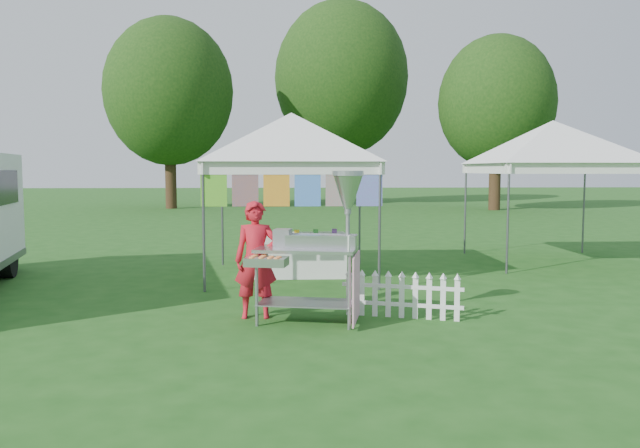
{
  "coord_description": "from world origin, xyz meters",
  "views": [
    {
      "loc": [
        -0.06,
        -7.94,
        1.97
      ],
      "look_at": [
        0.44,
        1.99,
        1.1
      ],
      "focal_mm": 35.0,
      "sensor_mm": 36.0,
      "label": 1
    }
  ],
  "objects": [
    {
      "name": "picket_fence",
      "position": [
        1.44,
        0.15,
        0.29
      ],
      "size": [
        1.55,
        0.53,
        0.56
      ],
      "rotation": [
        0.0,
        0.0,
        -0.32
      ],
      "color": "white",
      "rests_on": "ground"
    },
    {
      "name": "display_table",
      "position": [
        0.09,
        3.47,
        0.4
      ],
      "size": [
        1.8,
        0.7,
        0.8
      ],
      "primitive_type": "cube",
      "color": "white",
      "rests_on": "ground"
    },
    {
      "name": "canopy_main",
      "position": [
        0.0,
        3.49,
        2.99
      ],
      "size": [
        4.24,
        4.24,
        3.45
      ],
      "color": "#59595E",
      "rests_on": "ground"
    },
    {
      "name": "canopy_right",
      "position": [
        5.5,
        5.0,
        2.99
      ],
      "size": [
        4.24,
        4.24,
        3.45
      ],
      "color": "#59595E",
      "rests_on": "ground"
    },
    {
      "name": "ground",
      "position": [
        0.0,
        0.0,
        0.0
      ],
      "size": [
        120.0,
        120.0,
        0.0
      ],
      "primitive_type": "plane",
      "color": "#1C4F16",
      "rests_on": "ground"
    },
    {
      "name": "tree_right",
      "position": [
        10.0,
        22.0,
        5.18
      ],
      "size": [
        5.6,
        5.6,
        8.42
      ],
      "color": "#321B12",
      "rests_on": "ground"
    },
    {
      "name": "vendor",
      "position": [
        -0.49,
        0.27,
        0.78
      ],
      "size": [
        0.58,
        0.39,
        1.56
      ],
      "primitive_type": "imported",
      "rotation": [
        0.0,
        0.0,
        0.03
      ],
      "color": "red",
      "rests_on": "ground"
    },
    {
      "name": "tree_mid",
      "position": [
        3.0,
        28.0,
        7.14
      ],
      "size": [
        7.6,
        7.6,
        11.52
      ],
      "color": "#321B12",
      "rests_on": "ground"
    },
    {
      "name": "donut_cart",
      "position": [
        0.36,
        -0.1,
        1.15
      ],
      "size": [
        1.54,
        0.96,
        1.96
      ],
      "rotation": [
        0.0,
        0.0,
        -0.21
      ],
      "color": "gray",
      "rests_on": "ground"
    },
    {
      "name": "tree_left",
      "position": [
        -6.0,
        24.0,
        5.83
      ],
      "size": [
        6.4,
        6.4,
        9.53
      ],
      "color": "#321B12",
      "rests_on": "ground"
    }
  ]
}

